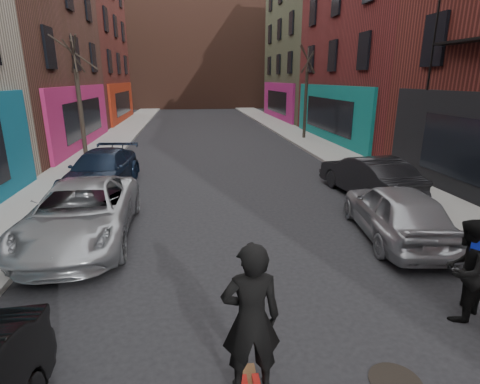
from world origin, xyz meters
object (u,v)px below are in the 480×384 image
object	(u,v)px
parked_left_far	(82,213)
parked_right_far	(396,211)
pedestrian	(465,270)
parked_left_end	(101,171)
parked_right_end	(368,176)
skateboarder	(251,319)
manhole	(396,382)
tree_right_far	(306,84)
tree_left_far	(78,90)

from	to	relation	value
parked_left_far	parked_right_far	world-z (taller)	parked_left_far
parked_left_far	pedestrian	bearing A→B (deg)	-32.12
parked_left_end	parked_right_end	size ratio (longest dim) A/B	1.11
parked_right_far	pedestrian	size ratio (longest dim) A/B	2.39
skateboarder	manhole	bearing A→B (deg)	178.28
tree_right_far	manhole	distance (m)	21.24
parked_right_far	skateboarder	world-z (taller)	skateboarder
tree_right_far	parked_right_end	bearing A→B (deg)	-97.33
tree_right_far	parked_left_end	xyz separation A→B (m)	(-10.80, -10.29, -2.84)
skateboarder	tree_right_far	bearing A→B (deg)	-107.83
tree_right_far	pedestrian	bearing A→B (deg)	-99.50
tree_right_far	parked_right_end	distance (m)	12.85
skateboarder	pedestrian	distance (m)	3.93
tree_left_far	skateboarder	xyz separation A→B (m)	(5.45, -14.24, -2.28)
tree_left_far	tree_right_far	size ratio (longest dim) A/B	0.96
tree_left_far	parked_right_end	xyz separation A→B (m)	(10.80, -6.43, -2.67)
parked_left_end	parked_right_end	xyz separation A→B (m)	(9.20, -2.14, 0.02)
parked_right_end	manhole	bearing A→B (deg)	59.75
parked_right_end	manhole	world-z (taller)	parked_right_end
parked_left_end	pedestrian	size ratio (longest dim) A/B	2.72
parked_right_end	parked_right_far	bearing A→B (deg)	67.60
tree_left_far	parked_left_far	world-z (taller)	tree_left_far
parked_right_far	pedestrian	bearing A→B (deg)	86.32
parked_left_far	tree_right_far	bearing A→B (deg)	53.82
parked_left_far	manhole	distance (m)	7.61
tree_right_far	parked_right_end	world-z (taller)	tree_right_far
tree_right_far	skateboarder	distance (m)	21.54
tree_left_far	skateboarder	world-z (taller)	tree_left_far
tree_right_far	parked_right_far	xyz separation A→B (m)	(-2.56, -15.90, -2.82)
parked_right_far	skateboarder	xyz separation A→B (m)	(-4.40, -4.34, 0.39)
pedestrian	manhole	world-z (taller)	pedestrian
parked_left_far	parked_right_end	size ratio (longest dim) A/B	1.20
tree_left_far	parked_right_far	xyz separation A→B (m)	(9.84, -9.90, -2.67)
tree_left_far	skateboarder	size ratio (longest dim) A/B	3.24
tree_left_far	parked_left_end	xyz separation A→B (m)	(1.60, -4.29, -2.69)
manhole	parked_right_end	bearing A→B (deg)	66.74
tree_left_far	parked_right_end	size ratio (longest dim) A/B	1.51
skateboarder	pedestrian	world-z (taller)	skateboarder
pedestrian	manhole	distance (m)	2.35
parked_left_far	parked_right_end	world-z (taller)	parked_left_far
parked_right_end	pedestrian	world-z (taller)	pedestrian
parked_right_end	pedestrian	bearing A→B (deg)	69.58
pedestrian	parked_left_end	bearing A→B (deg)	-82.49
parked_right_far	skateboarder	distance (m)	6.19
skateboarder	parked_right_far	bearing A→B (deg)	-134.23
parked_right_far	parked_right_end	xyz separation A→B (m)	(0.96, 3.47, -0.01)
parked_left_end	skateboarder	world-z (taller)	skateboarder
parked_right_far	parked_left_far	bearing A→B (deg)	0.44
manhole	parked_right_far	bearing A→B (deg)	61.17
parked_left_end	parked_left_far	bearing A→B (deg)	-77.27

